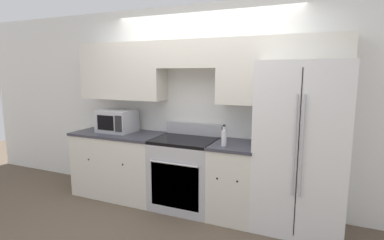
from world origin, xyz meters
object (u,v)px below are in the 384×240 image
(oven_range, at_px, (185,173))
(refrigerator, at_px, (300,147))
(microwave, at_px, (117,121))
(bottle, at_px, (224,138))

(oven_range, height_order, refrigerator, refrigerator)
(refrigerator, xyz_separation_m, microwave, (-2.45, -0.00, 0.13))
(oven_range, height_order, microwave, microwave)
(microwave, distance_m, bottle, 1.65)
(microwave, bearing_deg, refrigerator, 0.01)
(refrigerator, bearing_deg, microwave, -179.99)
(bottle, bearing_deg, oven_range, 165.53)
(oven_range, distance_m, bottle, 0.79)
(oven_range, xyz_separation_m, refrigerator, (1.37, 0.05, 0.47))
(bottle, bearing_deg, refrigerator, 13.30)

